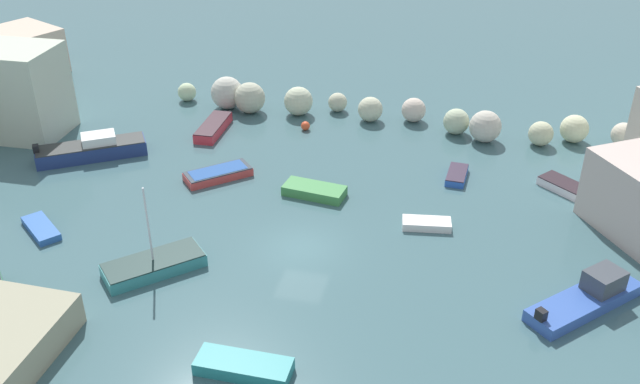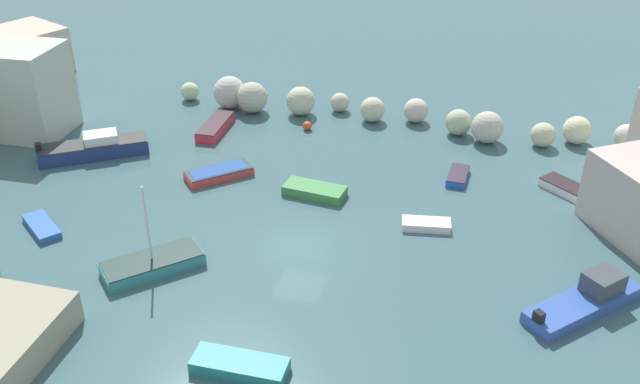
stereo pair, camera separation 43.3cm
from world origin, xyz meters
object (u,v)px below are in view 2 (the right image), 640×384
Objects in this scene: moored_boat_4 at (153,264)px; moored_boat_9 at (565,187)px; moored_boat_1 at (240,366)px; moored_boat_3 at (588,299)px; moored_boat_7 at (426,225)px; moored_boat_5 at (94,148)px; moored_boat_2 at (219,173)px; moored_boat_10 at (215,127)px; moored_boat_8 at (458,176)px; moored_boat_11 at (42,226)px; channel_buoy at (307,126)px; moored_boat_0 at (315,191)px.

moored_boat_4 is 1.58× the size of moored_boat_9.
moored_boat_4 is at bearing 139.78° from moored_boat_1.
moored_boat_3 is 2.04× the size of moored_boat_7.
moored_boat_4 is 13.91m from moored_boat_5.
moored_boat_2 is 13.22m from moored_boat_7.
moored_boat_3 is at bearing 132.07° from moored_boat_9.
moored_boat_10 is (-23.55, 13.71, -0.16)m from moored_boat_3.
moored_boat_8 reaches higher than moored_boat_11.
moored_boat_4 is (-20.52, -2.20, -0.15)m from moored_boat_3.
moored_boat_1 is 1.29× the size of moored_boat_9.
moored_boat_9 is at bearing 94.10° from moored_boat_8.
channel_buoy is 19.03m from moored_boat_11.
channel_buoy reaches higher than moored_boat_1.
moored_boat_5 is at bearing 139.90° from moored_boat_11.
moored_boat_2 is 22.18m from moored_boat_3.
channel_buoy is at bearing -75.20° from moored_boat_10.
channel_buoy is at bearing 24.48° from moored_boat_9.
moored_boat_0 is 8.91m from moored_boat_8.
moored_boat_1 is at bearing 163.40° from moored_boat_3.
moored_boat_8 is at bearing 68.75° from moored_boat_1.
moored_boat_3 is 0.84× the size of moored_boat_5.
moored_boat_9 is at bearing -27.66° from moored_boat_5.
moored_boat_8 is 0.85× the size of moored_boat_9.
moored_boat_2 is 1.31× the size of moored_boat_11.
moored_boat_9 is at bearing 54.26° from moored_boat_1.
moored_boat_2 is (-6.89, 15.28, 0.00)m from moored_boat_1.
moored_boat_1 reaches higher than moored_boat_0.
moored_boat_10 reaches higher than moored_boat_11.
moored_boat_7 is at bearing -41.61° from moored_boat_5.
moored_boat_0 is (2.78, -8.64, -0.02)m from channel_buoy.
moored_boat_3 is at bearing 141.97° from moored_boat_4.
moored_boat_9 is at bearing -98.50° from moored_boat_10.
moored_boat_5 is 29.33m from moored_boat_9.
moored_boat_3 is at bearing 39.28° from moored_boat_11.
moored_boat_3 is 27.97m from moored_boat_11.
moored_boat_8 is at bearing -145.92° from moored_boat_0.
channel_buoy is at bearing 95.01° from moored_boat_11.
moored_boat_9 is (7.43, 6.02, 0.05)m from moored_boat_7.
moored_boat_1 is 23.50m from moored_boat_10.
moored_boat_3 is 9.32m from moored_boat_7.
moored_boat_4 reaches higher than moored_boat_7.
moored_boat_7 is at bearing 53.30° from moored_boat_11.
channel_buoy is 0.16× the size of moored_boat_2.
moored_boat_8 is 24.05m from moored_boat_11.
moored_boat_4 reaches higher than moored_boat_2.
moored_boat_7 is 1.06× the size of moored_boat_8.
moored_boat_3 is 1.81× the size of moored_boat_11.
moored_boat_10 is at bearing -37.58° from moored_boat_7.
moored_boat_0 is 11.21m from moored_boat_10.
moored_boat_11 is (-10.53, -15.85, -0.12)m from channel_buoy.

